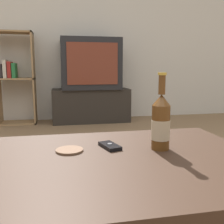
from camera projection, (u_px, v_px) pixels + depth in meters
name	position (u px, v px, depth m)	size (l,w,h in m)	color
back_wall	(69.00, 28.00, 3.68)	(8.00, 0.05, 2.60)	beige
coffee_table	(106.00, 175.00, 0.91)	(1.12, 0.75, 0.43)	#332116
tv_stand	(91.00, 105.00, 3.65)	(1.05, 0.40, 0.46)	#28231E
television	(90.00, 64.00, 3.55)	(0.79, 0.49, 0.68)	black
bookshelf	(14.00, 76.00, 3.44)	(0.48, 0.30, 1.21)	#99754C
beer_bottle	(161.00, 123.00, 1.00)	(0.07, 0.07, 0.29)	#563314
cell_phone	(110.00, 146.00, 1.03)	(0.08, 0.12, 0.02)	black
coaster	(69.00, 150.00, 0.98)	(0.10, 0.10, 0.01)	brown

